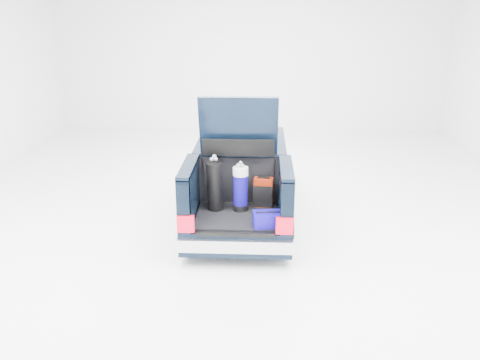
{
  "coord_description": "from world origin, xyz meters",
  "views": [
    {
      "loc": [
        0.39,
        -9.07,
        3.84
      ],
      "look_at": [
        0.0,
        -0.5,
        0.85
      ],
      "focal_mm": 38.0,
      "sensor_mm": 36.0,
      "label": 1
    }
  ],
  "objects_px": {
    "black_golf_bag": "(215,186)",
    "blue_golf_bag": "(241,188)",
    "red_suitcase": "(263,192)",
    "car": "(241,179)",
    "blue_duffel": "(268,219)"
  },
  "relations": [
    {
      "from": "black_golf_bag",
      "to": "blue_golf_bag",
      "type": "bearing_deg",
      "value": 19.48
    },
    {
      "from": "blue_golf_bag",
      "to": "blue_duffel",
      "type": "xyz_separation_m",
      "value": [
        0.46,
        -0.63,
        -0.27
      ]
    },
    {
      "from": "red_suitcase",
      "to": "blue_duffel",
      "type": "relative_size",
      "value": 1.05
    },
    {
      "from": "blue_golf_bag",
      "to": "blue_duffel",
      "type": "relative_size",
      "value": 1.7
    },
    {
      "from": "blue_duffel",
      "to": "blue_golf_bag",
      "type": "bearing_deg",
      "value": 117.95
    },
    {
      "from": "red_suitcase",
      "to": "blue_golf_bag",
      "type": "bearing_deg",
      "value": -148.28
    },
    {
      "from": "red_suitcase",
      "to": "blue_duffel",
      "type": "bearing_deg",
      "value": -78.57
    },
    {
      "from": "blue_golf_bag",
      "to": "car",
      "type": "bearing_deg",
      "value": 75.25
    },
    {
      "from": "car",
      "to": "red_suitcase",
      "type": "height_order",
      "value": "car"
    },
    {
      "from": "red_suitcase",
      "to": "blue_duffel",
      "type": "distance_m",
      "value": 0.83
    },
    {
      "from": "blue_golf_bag",
      "to": "blue_duffel",
      "type": "height_order",
      "value": "blue_golf_bag"
    },
    {
      "from": "car",
      "to": "blue_golf_bag",
      "type": "distance_m",
      "value": 1.41
    },
    {
      "from": "black_golf_bag",
      "to": "car",
      "type": "bearing_deg",
      "value": 92.8
    },
    {
      "from": "red_suitcase",
      "to": "blue_golf_bag",
      "type": "distance_m",
      "value": 0.44
    },
    {
      "from": "red_suitcase",
      "to": "black_golf_bag",
      "type": "xyz_separation_m",
      "value": [
        -0.8,
        -0.19,
        0.17
      ]
    }
  ]
}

